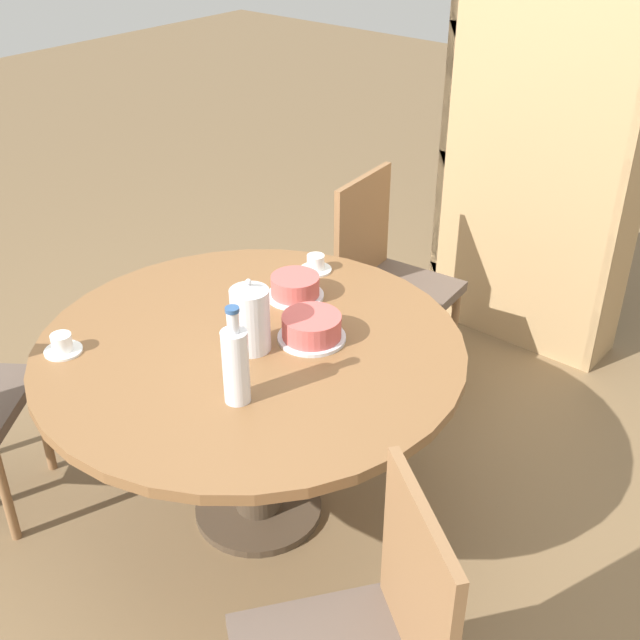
% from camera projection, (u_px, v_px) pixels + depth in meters
% --- Properties ---
extents(ground_plane, '(14.00, 14.00, 0.00)m').
position_uv_depth(ground_plane, '(259.00, 510.00, 2.90)').
color(ground_plane, brown).
extents(dining_table, '(1.36, 1.36, 0.72)m').
position_uv_depth(dining_table, '(252.00, 378.00, 2.59)').
color(dining_table, '#473828').
rests_on(dining_table, ground_plane).
extents(chair_a, '(0.46, 0.46, 0.92)m').
position_uv_depth(chair_a, '(388.00, 278.00, 3.39)').
color(chair_a, olive).
rests_on(chair_a, ground_plane).
extents(bookshelf, '(0.88, 0.28, 1.71)m').
position_uv_depth(bookshelf, '(538.00, 169.00, 3.53)').
color(bookshelf, tan).
rests_on(bookshelf, ground_plane).
extents(coffee_pot, '(0.12, 0.12, 0.25)m').
position_uv_depth(coffee_pot, '(250.00, 317.00, 2.45)').
color(coffee_pot, silver).
rests_on(coffee_pot, dining_table).
extents(water_bottle, '(0.08, 0.08, 0.30)m').
position_uv_depth(water_bottle, '(236.00, 364.00, 2.21)').
color(water_bottle, silver).
rests_on(water_bottle, dining_table).
extents(cake_main, '(0.22, 0.22, 0.09)m').
position_uv_depth(cake_main, '(312.00, 328.00, 2.53)').
color(cake_main, silver).
rests_on(cake_main, dining_table).
extents(cake_second, '(0.20, 0.20, 0.08)m').
position_uv_depth(cake_second, '(295.00, 287.00, 2.77)').
color(cake_second, silver).
rests_on(cake_second, dining_table).
extents(cup_a, '(0.12, 0.12, 0.06)m').
position_uv_depth(cup_a, '(62.00, 345.00, 2.48)').
color(cup_a, white).
rests_on(cup_a, dining_table).
extents(cup_b, '(0.12, 0.12, 0.06)m').
position_uv_depth(cup_b, '(316.00, 264.00, 2.94)').
color(cup_b, white).
rests_on(cup_b, dining_table).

